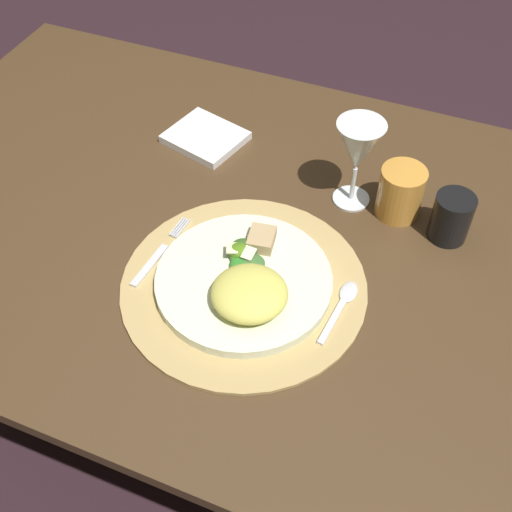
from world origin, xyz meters
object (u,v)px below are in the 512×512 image
at_px(spoon, 343,301).
at_px(napkin, 205,137).
at_px(fork, 158,255).
at_px(dark_tumbler, 451,217).
at_px(wine_glass, 358,149).
at_px(dinner_plate, 244,281).
at_px(dining_table, 236,278).
at_px(amber_tumbler, 400,192).

bearing_deg(spoon, napkin, 142.25).
distance_m(fork, dark_tumbler, 0.48).
distance_m(fork, wine_glass, 0.37).
relative_size(dinner_plate, fork, 1.68).
bearing_deg(dining_table, spoon, -22.87).
height_order(wine_glass, dark_tumbler, wine_glass).
xyz_separation_m(fork, napkin, (-0.06, 0.30, -0.00)).
xyz_separation_m(dining_table, spoon, (0.22, -0.09, 0.15)).
bearing_deg(spoon, dark_tumbler, 60.50).
bearing_deg(napkin, dinner_plate, -55.61).
xyz_separation_m(amber_tumbler, dark_tumbler, (0.09, -0.02, -0.00)).
relative_size(spoon, dark_tumbler, 1.54).
height_order(dinner_plate, dark_tumbler, dark_tumbler).
bearing_deg(fork, napkin, 100.89).
xyz_separation_m(dining_table, dinner_plate, (0.07, -0.12, 0.16)).
height_order(dining_table, spoon, spoon).
relative_size(fork, spoon, 1.26).
bearing_deg(dark_tumbler, dinner_plate, -139.53).
distance_m(wine_glass, dark_tumbler, 0.19).
height_order(napkin, dark_tumbler, dark_tumbler).
relative_size(dining_table, spoon, 10.57).
height_order(dining_table, fork, fork).
bearing_deg(napkin, fork, -79.11).
bearing_deg(dinner_plate, amber_tumbler, 54.75).
relative_size(fork, amber_tumbler, 1.79).
bearing_deg(amber_tumbler, dark_tumbler, -14.40).
distance_m(napkin, dark_tumbler, 0.48).
bearing_deg(amber_tumbler, napkin, 172.34).
relative_size(dinner_plate, wine_glass, 1.69).
relative_size(napkin, amber_tumbler, 1.49).
bearing_deg(dining_table, dark_tumbler, 18.40).
bearing_deg(dark_tumbler, amber_tumbler, 165.60).
height_order(amber_tumbler, dark_tumbler, amber_tumbler).
height_order(dining_table, amber_tumbler, amber_tumbler).
bearing_deg(dark_tumbler, spoon, -119.50).
height_order(dining_table, wine_glass, wine_glass).
height_order(fork, dark_tumbler, dark_tumbler).
distance_m(dinner_plate, wine_glass, 0.29).
bearing_deg(dark_tumbler, wine_glass, 172.41).
relative_size(napkin, dark_tumbler, 1.62).
bearing_deg(dining_table, dinner_plate, -60.26).
relative_size(dinner_plate, spoon, 2.12).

